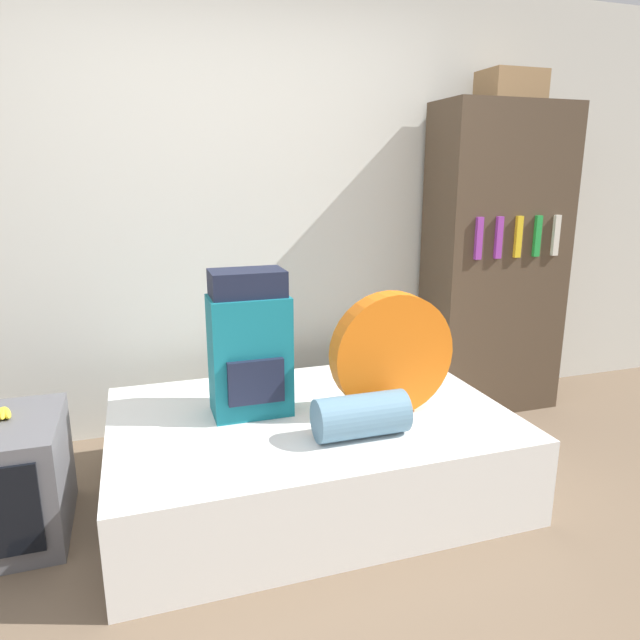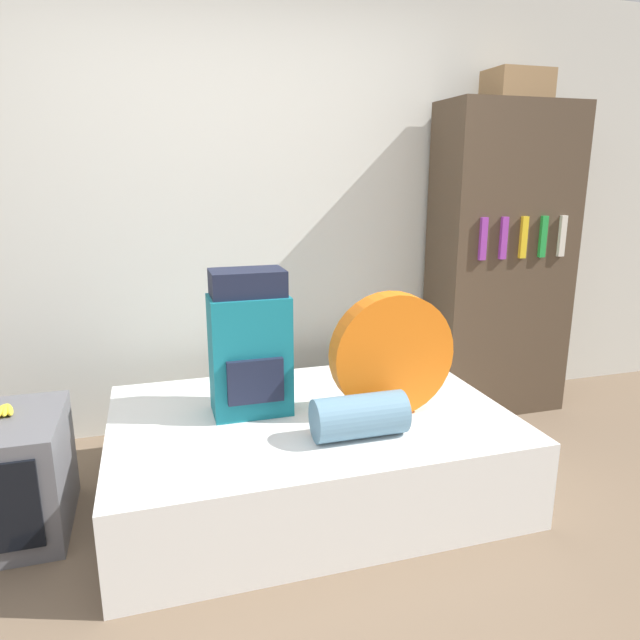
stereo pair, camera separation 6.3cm
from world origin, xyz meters
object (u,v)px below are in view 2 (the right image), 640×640
(bookshelf, at_px, (500,263))
(cardboard_box, at_px, (517,86))
(tent_bag, at_px, (392,354))
(sleeping_roll, at_px, (359,416))
(backpack, at_px, (250,345))

(bookshelf, height_order, cardboard_box, cardboard_box)
(tent_bag, xyz_separation_m, sleeping_roll, (-0.23, -0.20, -0.20))
(cardboard_box, bearing_deg, bookshelf, -141.41)
(sleeping_roll, bearing_deg, tent_bag, 41.05)
(bookshelf, bearing_deg, backpack, -161.10)
(bookshelf, bearing_deg, tent_bag, -143.94)
(tent_bag, bearing_deg, sleeping_roll, -138.95)
(sleeping_roll, height_order, bookshelf, bookshelf)
(backpack, height_order, tent_bag, backpack)
(tent_bag, distance_m, cardboard_box, 1.92)
(tent_bag, height_order, cardboard_box, cardboard_box)
(sleeping_roll, bearing_deg, bookshelf, 36.99)
(bookshelf, distance_m, cardboard_box, 1.06)
(cardboard_box, bearing_deg, tent_bag, -143.84)
(tent_bag, bearing_deg, bookshelf, 36.06)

